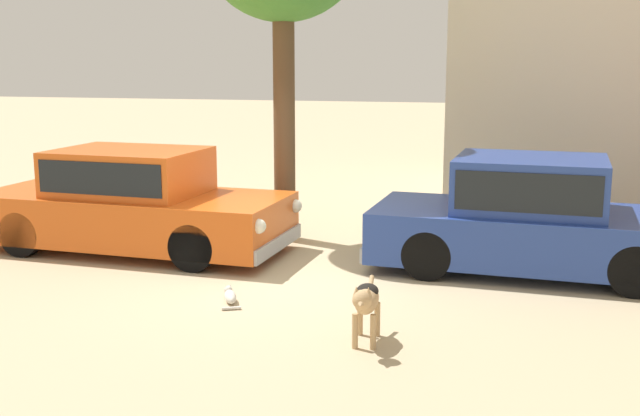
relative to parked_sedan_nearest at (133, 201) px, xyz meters
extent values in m
plane|color=tan|center=(2.55, -0.87, -0.74)|extent=(80.00, 80.00, 0.00)
cube|color=#D15619|center=(0.01, 0.00, -0.24)|extent=(4.61, 2.07, 0.70)
cube|color=#D15619|center=(-0.03, 0.00, 0.44)|extent=(2.16, 1.68, 0.65)
cube|color=black|center=(-0.03, 0.00, 0.45)|extent=(2.00, 1.70, 0.46)
cube|color=#999BA0|center=(2.25, -0.12, -0.48)|extent=(0.22, 1.80, 0.20)
cube|color=#999BA0|center=(-2.22, 0.12, -0.48)|extent=(0.22, 1.80, 0.20)
sphere|color=silver|center=(2.32, 0.61, -0.08)|extent=(0.20, 0.20, 0.20)
sphere|color=silver|center=(2.24, -0.86, -0.08)|extent=(0.20, 0.20, 0.20)
cube|color=red|center=(-2.18, 0.92, -0.06)|extent=(0.05, 0.18, 0.18)
cylinder|color=black|center=(1.41, 0.74, -0.41)|extent=(0.66, 0.24, 0.65)
cylinder|color=black|center=(1.32, -0.89, -0.41)|extent=(0.66, 0.24, 0.65)
cylinder|color=black|center=(-1.29, 0.89, -0.41)|extent=(0.66, 0.24, 0.65)
cylinder|color=black|center=(-1.38, -0.74, -0.41)|extent=(0.66, 0.24, 0.65)
cube|color=navy|center=(5.69, 0.22, -0.25)|extent=(4.26, 2.07, 0.68)
cube|color=navy|center=(5.64, 0.22, 0.44)|extent=(2.00, 1.69, 0.71)
cube|color=black|center=(5.64, 0.22, 0.45)|extent=(1.85, 1.70, 0.49)
cube|color=#999BA0|center=(3.63, 0.34, -0.48)|extent=(0.22, 1.80, 0.20)
cube|color=red|center=(3.68, 1.13, -0.08)|extent=(0.05, 0.18, 0.18)
cube|color=red|center=(3.58, -0.46, -0.08)|extent=(0.05, 0.18, 0.18)
cylinder|color=black|center=(6.98, 0.96, -0.42)|extent=(0.65, 0.24, 0.64)
cylinder|color=black|center=(6.88, -0.67, -0.42)|extent=(0.65, 0.24, 0.64)
cylinder|color=black|center=(4.49, 1.11, -0.42)|extent=(0.65, 0.24, 0.64)
cylinder|color=black|center=(4.39, -0.53, -0.42)|extent=(0.65, 0.24, 0.64)
cylinder|color=tan|center=(4.16, -3.12, -0.56)|extent=(0.06, 0.06, 0.36)
cylinder|color=tan|center=(3.99, -3.13, -0.56)|extent=(0.06, 0.06, 0.36)
cylinder|color=tan|center=(4.14, -2.73, -0.56)|extent=(0.06, 0.06, 0.36)
cylinder|color=tan|center=(3.96, -2.74, -0.56)|extent=(0.06, 0.06, 0.36)
ellipsoid|color=tan|center=(4.06, -2.93, -0.29)|extent=(0.28, 0.61, 0.26)
ellipsoid|color=black|center=(4.06, -2.88, -0.22)|extent=(0.25, 0.34, 0.14)
sphere|color=tan|center=(4.09, -3.29, -0.18)|extent=(0.19, 0.19, 0.19)
cone|color=tan|center=(4.09, -3.39, -0.20)|extent=(0.11, 0.11, 0.11)
cone|color=tan|center=(4.14, -3.29, -0.09)|extent=(0.07, 0.07, 0.09)
cone|color=tan|center=(4.03, -3.30, -0.09)|extent=(0.07, 0.07, 0.09)
cylinder|color=tan|center=(4.04, -2.56, -0.23)|extent=(0.06, 0.21, 0.14)
ellipsoid|color=beige|center=(2.28, -2.05, -0.67)|extent=(0.28, 0.39, 0.14)
sphere|color=beige|center=(2.18, -1.85, -0.65)|extent=(0.10, 0.10, 0.10)
cone|color=beige|center=(2.16, -1.86, -0.61)|extent=(0.05, 0.05, 0.04)
cone|color=beige|center=(2.20, -1.84, -0.61)|extent=(0.05, 0.05, 0.04)
cylinder|color=beige|center=(2.39, -2.31, -0.72)|extent=(0.22, 0.12, 0.04)
cylinder|color=brown|center=(1.96, 1.26, 1.05)|extent=(0.33, 0.33, 3.58)
camera|label=1|loc=(5.43, -10.28, 2.09)|focal=43.87mm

